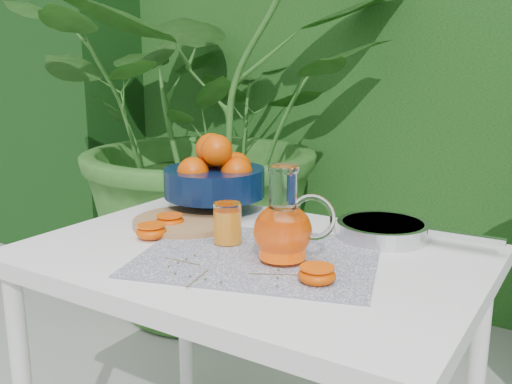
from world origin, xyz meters
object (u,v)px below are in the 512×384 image
Objects in this scene: fruit_bowl at (216,176)px; juice_pitcher at (284,229)px; cutting_board at (187,222)px; saute_pan at (384,229)px; white_table at (251,284)px.

juice_pitcher is (0.37, -0.26, -0.03)m from fruit_bowl.
juice_pitcher is at bearing -17.18° from cutting_board.
saute_pan is (0.47, 0.16, 0.01)m from cutting_board.
saute_pan is at bearing 19.13° from cutting_board.
fruit_bowl is at bearing 144.39° from juice_pitcher.
cutting_board is 0.75× the size of fruit_bowl.
cutting_board is at bearing 162.76° from white_table.
cutting_board is 0.71× the size of saute_pan.
white_table is 0.34m from saute_pan.
white_table is at bearing -17.24° from cutting_board.
juice_pitcher is (0.35, -0.11, 0.07)m from cutting_board.
juice_pitcher is at bearing -17.02° from white_table.
saute_pan reaches higher than cutting_board.
fruit_bowl is (-0.02, 0.16, 0.09)m from cutting_board.
fruit_bowl is 0.50m from saute_pan.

